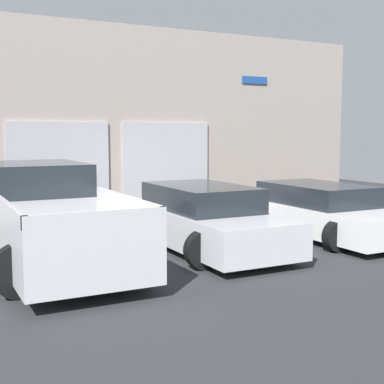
{
  "coord_description": "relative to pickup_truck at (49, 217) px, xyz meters",
  "views": [
    {
      "loc": [
        -4.99,
        -11.11,
        2.31
      ],
      "look_at": [
        0.0,
        -1.31,
        1.1
      ],
      "focal_mm": 50.0,
      "sensor_mm": 36.0,
      "label": 1
    }
  ],
  "objects": [
    {
      "name": "shophouse_building",
      "position": [
        2.97,
        4.82,
        1.79
      ],
      "size": [
        15.85,
        0.68,
        5.28
      ],
      "color": "#9E9389",
      "rests_on": "ground"
    },
    {
      "name": "parking_stripe_right",
      "position": [
        7.45,
        -0.29,
        -0.82
      ],
      "size": [
        0.12,
        2.2,
        0.01
      ],
      "primitive_type": "cube",
      "color": "gold",
      "rests_on": "ground"
    },
    {
      "name": "sedan_side",
      "position": [
        2.98,
        -0.26,
        -0.21
      ],
      "size": [
        2.2,
        4.6,
        1.28
      ],
      "color": "silver",
      "rests_on": "ground"
    },
    {
      "name": "parking_stripe_left",
      "position": [
        1.49,
        -0.29,
        -0.82
      ],
      "size": [
        0.12,
        2.2,
        0.01
      ],
      "primitive_type": "cube",
      "color": "gold",
      "rests_on": "ground"
    },
    {
      "name": "sedan_white",
      "position": [
        5.96,
        -0.26,
        -0.26
      ],
      "size": [
        2.18,
        4.66,
        1.17
      ],
      "color": "white",
      "rests_on": "ground"
    },
    {
      "name": "pickup_truck",
      "position": [
        0.0,
        0.0,
        0.0
      ],
      "size": [
        2.48,
        5.39,
        1.74
      ],
      "color": "silver",
      "rests_on": "ground"
    },
    {
      "name": "ground_plane",
      "position": [
        2.98,
        1.53,
        -0.82
      ],
      "size": [
        28.0,
        28.0,
        0.0
      ],
      "primitive_type": "plane",
      "color": "#2D2D30"
    },
    {
      "name": "parking_stripe_centre",
      "position": [
        4.47,
        -0.29,
        -0.82
      ],
      "size": [
        0.12,
        2.2,
        0.01
      ],
      "primitive_type": "cube",
      "color": "gold",
      "rests_on": "ground"
    }
  ]
}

